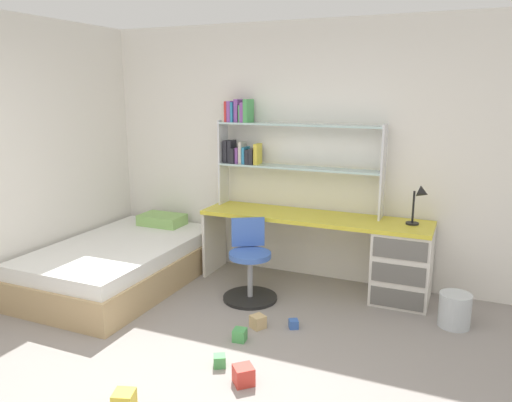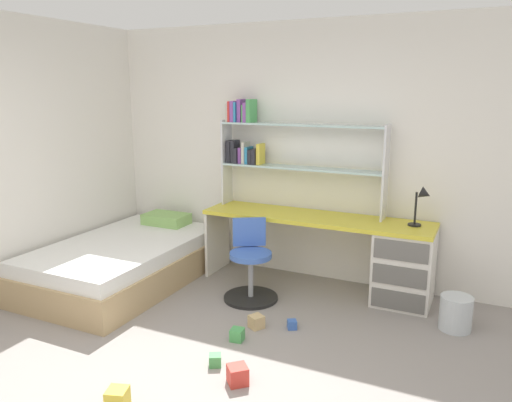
# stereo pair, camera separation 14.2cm
# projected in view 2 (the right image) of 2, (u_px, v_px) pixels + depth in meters

# --- Properties ---
(room_shell) EXTENTS (5.61, 6.22, 2.65)m
(room_shell) POSITION_uv_depth(u_px,v_px,m) (131.00, 163.00, 4.44)
(room_shell) COLOR white
(room_shell) RESTS_ON ground_plane
(desk) EXTENTS (2.28, 0.55, 0.74)m
(desk) POSITION_uv_depth(u_px,v_px,m) (377.00, 256.00, 4.73)
(desk) COLOR gold
(desk) RESTS_ON ground_plane
(bookshelf_hutch) EXTENTS (1.73, 0.22, 1.13)m
(bookshelf_hutch) POSITION_uv_depth(u_px,v_px,m) (274.00, 144.00, 5.13)
(bookshelf_hutch) COLOR silver
(bookshelf_hutch) RESTS_ON desk
(desk_lamp) EXTENTS (0.20, 0.17, 0.38)m
(desk_lamp) POSITION_uv_depth(u_px,v_px,m) (423.00, 200.00, 4.46)
(desk_lamp) COLOR black
(desk_lamp) RESTS_ON desk
(swivel_chair) EXTENTS (0.52, 0.52, 0.76)m
(swivel_chair) POSITION_uv_depth(u_px,v_px,m) (250.00, 269.00, 4.74)
(swivel_chair) COLOR black
(swivel_chair) RESTS_ON ground_plane
(bed_platform) EXTENTS (1.25, 2.03, 0.56)m
(bed_platform) POSITION_uv_depth(u_px,v_px,m) (125.00, 262.00, 5.16)
(bed_platform) COLOR tan
(bed_platform) RESTS_ON ground_plane
(waste_bin) EXTENTS (0.26, 0.26, 0.29)m
(waste_bin) POSITION_uv_depth(u_px,v_px,m) (456.00, 313.00, 4.15)
(waste_bin) COLOR silver
(waste_bin) RESTS_ON ground_plane
(toy_block_yellow_0) EXTENTS (0.16, 0.16, 0.13)m
(toy_block_yellow_0) POSITION_uv_depth(u_px,v_px,m) (117.00, 398.00, 3.14)
(toy_block_yellow_0) COLOR gold
(toy_block_yellow_0) RESTS_ON ground_plane
(toy_block_green_1) EXTENTS (0.12, 0.12, 0.09)m
(toy_block_green_1) POSITION_uv_depth(u_px,v_px,m) (215.00, 360.00, 3.62)
(toy_block_green_1) COLOR #479E51
(toy_block_green_1) RESTS_ON ground_plane
(toy_block_blue_2) EXTENTS (0.10, 0.10, 0.08)m
(toy_block_blue_2) POSITION_uv_depth(u_px,v_px,m) (292.00, 324.00, 4.18)
(toy_block_blue_2) COLOR #3860B7
(toy_block_blue_2) RESTS_ON ground_plane
(toy_block_red_3) EXTENTS (0.18, 0.18, 0.13)m
(toy_block_red_3) POSITION_uv_depth(u_px,v_px,m) (238.00, 375.00, 3.39)
(toy_block_red_3) COLOR red
(toy_block_red_3) RESTS_ON ground_plane
(toy_block_natural_4) EXTENTS (0.15, 0.15, 0.11)m
(toy_block_natural_4) POSITION_uv_depth(u_px,v_px,m) (256.00, 322.00, 4.19)
(toy_block_natural_4) COLOR tan
(toy_block_natural_4) RESTS_ON ground_plane
(toy_block_green_5) EXTENTS (0.11, 0.11, 0.10)m
(toy_block_green_5) POSITION_uv_depth(u_px,v_px,m) (237.00, 335.00, 3.98)
(toy_block_green_5) COLOR #479E51
(toy_block_green_5) RESTS_ON ground_plane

